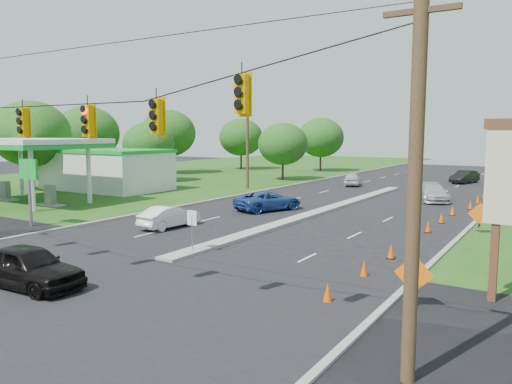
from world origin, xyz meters
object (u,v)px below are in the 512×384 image
Objects in this scene: blue_pickup at (268,201)px; white_sedan at (169,217)px; gas_station at (95,165)px; black_sedan at (28,267)px.

white_sedan is at bearing 101.69° from blue_pickup.
gas_station is 30.80m from black_sedan.
blue_pickup is (-1.97, 20.55, -0.08)m from black_sedan.
blue_pickup is (19.96, -1.00, -1.86)m from gas_station.
blue_pickup is at bearing -96.32° from white_sedan.
black_sedan is 1.17× the size of white_sedan.
gas_station is at bearing 42.89° from black_sedan.
gas_station is 20.95m from white_sedan.
gas_station is 4.22× the size of black_sedan.
black_sedan is 12.15m from white_sedan.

